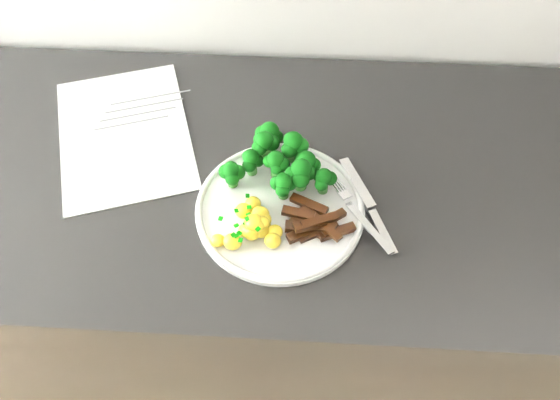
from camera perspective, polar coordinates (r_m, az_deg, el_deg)
The scene contains 8 objects.
counter at distance 1.28m, azimuth -2.92°, elevation -9.45°, with size 2.33×0.58×0.87m.
recipe_paper at distance 1.01m, azimuth -15.99°, elevation 6.76°, with size 0.31×0.37×0.00m.
plate at distance 0.86m, azimuth -0.00°, elevation -0.86°, with size 0.27×0.27×0.02m.
broccoli at distance 0.87m, azimuth 0.05°, elevation 4.21°, with size 0.19×0.14×0.07m.
potatoes at distance 0.82m, azimuth -2.74°, elevation -2.71°, with size 0.11×0.10×0.04m.
beef_strips at distance 0.83m, azimuth 3.61°, elevation -2.41°, with size 0.12×0.09×0.03m.
fork at distance 0.85m, azimuth 8.40°, elevation -1.61°, with size 0.10×0.15×0.02m.
knife at distance 0.86m, azimuth 9.83°, elevation -1.66°, with size 0.09×0.18×0.02m.
Camera 1 is at (0.23, 1.12, 1.59)m, focal length 34.91 mm.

